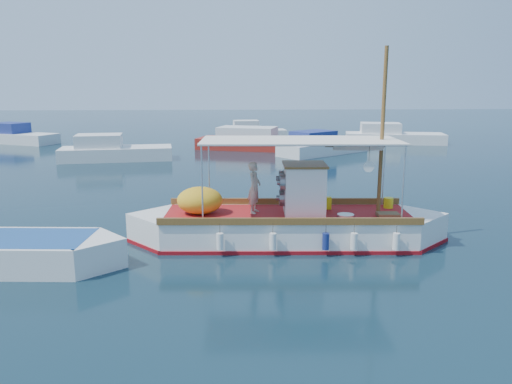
{
  "coord_description": "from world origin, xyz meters",
  "views": [
    {
      "loc": [
        -1.36,
        -14.48,
        4.55
      ],
      "look_at": [
        -0.52,
        0.0,
        1.43
      ],
      "focal_mm": 35.0,
      "sensor_mm": 36.0,
      "label": 1
    }
  ],
  "objects": [
    {
      "name": "bg_boat_e",
      "position": [
        11.7,
        24.55,
        0.49
      ],
      "size": [
        7.94,
        4.0,
        1.8
      ],
      "rotation": [
        0.0,
        0.0,
        -0.19
      ],
      "color": "silver",
      "rests_on": "ground"
    },
    {
      "name": "bg_boat_far_n",
      "position": [
        0.85,
        28.26,
        0.49
      ],
      "size": [
        5.34,
        2.34,
        1.8
      ],
      "rotation": [
        0.0,
        0.0,
        0.07
      ],
      "color": "silver",
      "rests_on": "ground"
    },
    {
      "name": "bg_boat_n",
      "position": [
        1.21,
        21.06,
        0.49
      ],
      "size": [
        10.45,
        5.78,
        1.8
      ],
      "rotation": [
        0.0,
        0.0,
        -0.31
      ],
      "color": "maroon",
      "rests_on": "ground"
    },
    {
      "name": "ground",
      "position": [
        0.0,
        0.0,
        0.0
      ],
      "size": [
        160.0,
        160.0,
        0.0
      ],
      "primitive_type": "plane",
      "color": "black",
      "rests_on": "ground"
    },
    {
      "name": "bg_boat_ne",
      "position": [
        4.91,
        18.47,
        0.49
      ],
      "size": [
        6.71,
        5.79,
        1.8
      ],
      "rotation": [
        0.0,
        0.0,
        0.64
      ],
      "color": "silver",
      "rests_on": "ground"
    },
    {
      "name": "bg_boat_far_w",
      "position": [
        -18.05,
        26.27,
        0.49
      ],
      "size": [
        6.62,
        4.76,
        1.8
      ],
      "rotation": [
        0.0,
        0.0,
        -0.44
      ],
      "color": "silver",
      "rests_on": "ground"
    },
    {
      "name": "bg_boat_nw",
      "position": [
        -8.41,
        16.52,
        0.49
      ],
      "size": [
        6.94,
        3.25,
        1.8
      ],
      "rotation": [
        0.0,
        0.0,
        0.13
      ],
      "color": "silver",
      "rests_on": "ground"
    },
    {
      "name": "fishing_caique",
      "position": [
        0.32,
        -0.39,
        0.51
      ],
      "size": [
        9.49,
        3.02,
        5.8
      ],
      "rotation": [
        0.0,
        0.0,
        -0.05
      ],
      "color": "white",
      "rests_on": "ground"
    }
  ]
}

